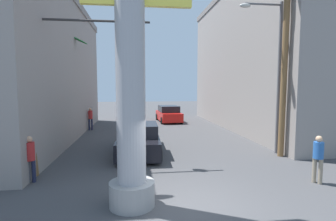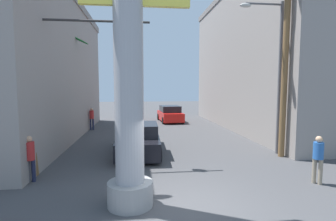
# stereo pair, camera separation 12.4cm
# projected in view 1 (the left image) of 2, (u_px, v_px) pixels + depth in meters

# --- Properties ---
(ground_plane) EXTENTS (86.99, 86.99, 0.00)m
(ground_plane) POSITION_uv_depth(u_px,v_px,m) (159.00, 138.00, 17.43)
(ground_plane) COLOR #424244
(building_left) EXTENTS (9.13, 18.48, 9.22)m
(building_left) POSITION_uv_depth(u_px,v_px,m) (5.00, 68.00, 16.64)
(building_left) COLOR gray
(building_left) RESTS_ON ground
(building_right) EXTENTS (8.11, 19.65, 11.38)m
(building_right) POSITION_uv_depth(u_px,v_px,m) (272.00, 59.00, 21.64)
(building_right) COLOR gray
(building_right) RESTS_ON ground
(neon_sign_pole) EXTENTS (3.33, 1.30, 11.39)m
(neon_sign_pole) POSITION_uv_depth(u_px,v_px,m) (130.00, 18.00, 7.03)
(neon_sign_pole) COLOR #9E9EA3
(neon_sign_pole) RESTS_ON ground
(street_lamp) EXTENTS (2.23, 0.28, 7.54)m
(street_lamp) POSITION_uv_depth(u_px,v_px,m) (273.00, 65.00, 13.02)
(street_lamp) COLOR #59595E
(street_lamp) RESTS_ON ground
(traffic_light_mast) EXTENTS (4.85, 0.32, 6.26)m
(traffic_light_mast) POSITION_uv_depth(u_px,v_px,m) (71.00, 64.00, 11.02)
(traffic_light_mast) COLOR #333333
(traffic_light_mast) RESTS_ON ground
(car_lead) EXTENTS (2.27, 5.24, 1.56)m
(car_lead) POSITION_uv_depth(u_px,v_px,m) (139.00, 139.00, 13.45)
(car_lead) COLOR black
(car_lead) RESTS_ON ground
(car_far) EXTENTS (2.28, 4.44, 1.56)m
(car_far) POSITION_uv_depth(u_px,v_px,m) (169.00, 114.00, 25.55)
(car_far) COLOR black
(car_far) RESTS_ON ground
(palm_tree_mid_left) EXTENTS (2.81, 2.84, 6.80)m
(palm_tree_mid_left) POSITION_uv_depth(u_px,v_px,m) (64.00, 74.00, 16.54)
(palm_tree_mid_left) COLOR brown
(palm_tree_mid_left) RESTS_ON ground
(palm_tree_near_left) EXTENTS (2.89, 2.74, 8.95)m
(palm_tree_near_left) POSITION_uv_depth(u_px,v_px,m) (19.00, 32.00, 9.34)
(palm_tree_near_left) COLOR brown
(palm_tree_near_left) RESTS_ON ground
(palm_tree_near_right) EXTENTS (2.49, 2.42, 9.09)m
(palm_tree_near_right) POSITION_uv_depth(u_px,v_px,m) (286.00, 38.00, 12.32)
(palm_tree_near_right) COLOR brown
(palm_tree_near_right) RESTS_ON ground
(pedestrian_curb_left) EXTENTS (0.43, 0.43, 1.67)m
(pedestrian_curb_left) POSITION_uv_depth(u_px,v_px,m) (30.00, 156.00, 9.23)
(pedestrian_curb_left) COLOR #1E233F
(pedestrian_curb_left) RESTS_ON ground
(pedestrian_by_sign) EXTENTS (0.47, 0.47, 1.70)m
(pedestrian_by_sign) POSITION_uv_depth(u_px,v_px,m) (318.00, 156.00, 9.16)
(pedestrian_by_sign) COLOR gray
(pedestrian_by_sign) RESTS_ON ground
(pedestrian_far_left) EXTENTS (0.36, 0.36, 1.76)m
(pedestrian_far_left) POSITION_uv_depth(u_px,v_px,m) (90.00, 117.00, 20.51)
(pedestrian_far_left) COLOR #1E233F
(pedestrian_far_left) RESTS_ON ground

